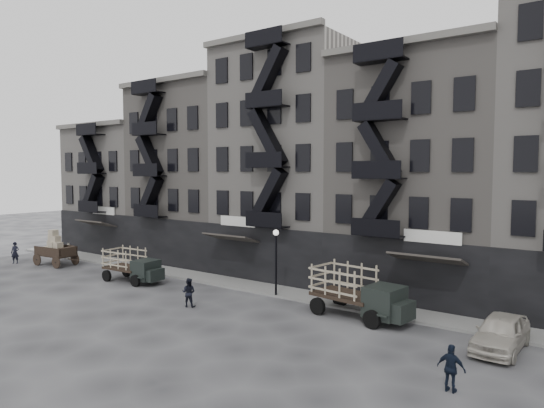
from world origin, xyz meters
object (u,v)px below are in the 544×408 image
Objects in this scene: stake_truck_west at (132,263)px; car_east at (501,332)px; pedestrian_west at (15,253)px; horse at (63,251)px; pedestrian_mid at (189,292)px; wagon at (55,245)px; policeman at (451,368)px; stake_truck_east at (358,289)px.

stake_truck_west is 24.13m from car_east.
stake_truck_west is 13.85m from pedestrian_west.
horse is 20.60m from pedestrian_mid.
stake_truck_west is (12.28, -2.05, 0.58)m from horse.
stake_truck_west is at bearing -30.88° from pedestrian_west.
wagon is 34.43m from car_east.
car_east is at bearing -0.39° from stake_truck_west.
policeman reaches higher than car_east.
pedestrian_mid is 15.75m from policeman.
stake_truck_west is at bearing -166.35° from stake_truck_east.
policeman is (33.79, -4.56, -0.83)m from wagon.
car_east is at bearing -92.35° from policeman.
horse is 29.16m from stake_truck_east.
pedestrian_west is at bearing -0.47° from policeman.
wagon is at bearing -149.91° from horse.
stake_truck_west reaches higher than pedestrian_mid.
stake_truck_west reaches higher than horse.
pedestrian_mid is 0.98× the size of policeman.
car_east is (7.23, -0.55, -0.81)m from stake_truck_east.
stake_truck_east reaches higher than horse.
horse is at bearing 30.16° from pedestrian_west.
wagon is 0.76× the size of stake_truck_west.
wagon is (1.97, -1.87, 0.92)m from horse.
pedestrian_mid is (-8.98, -3.84, -0.74)m from stake_truck_east.
stake_truck_east reaches higher than pedestrian_mid.
horse is 0.40× the size of car_east.
policeman is (6.61, -6.08, -0.72)m from stake_truck_east.
stake_truck_east is at bearing -179.08° from pedestrian_mid.
stake_truck_east reaches higher than pedestrian_west.
pedestrian_west is at bearing -159.82° from wagon.
policeman is (37.24, -2.91, -0.06)m from pedestrian_west.
pedestrian_mid is at bearing -148.93° from stake_truck_east.
wagon is 1.99× the size of pedestrian_west.
horse is 0.50× the size of wagon.
stake_truck_east reaches higher than stake_truck_west.
stake_truck_east is at bearing 177.99° from car_east.
stake_truck_west is 2.78× the size of policeman.
horse is 36.39m from car_east.
stake_truck_west is at bearing -6.29° from wagon.
policeman is at bearing -13.69° from stake_truck_west.
wagon is 3.90m from pedestrian_west.
wagon reaches higher than car_east.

